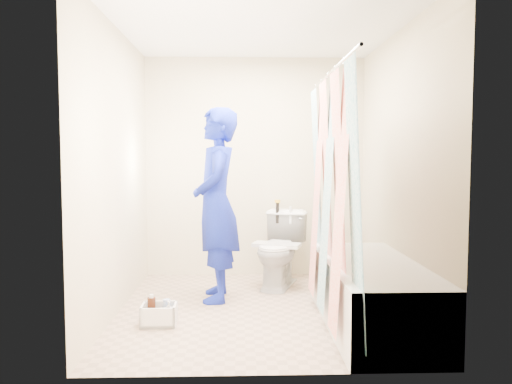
{
  "coord_description": "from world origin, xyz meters",
  "views": [
    {
      "loc": [
        -0.16,
        -4.22,
        1.31
      ],
      "look_at": [
        -0.02,
        0.27,
        1.0
      ],
      "focal_mm": 35.0,
      "sensor_mm": 36.0,
      "label": 1
    }
  ],
  "objects_px": {
    "bathtub": "(371,291)",
    "plumber": "(216,204)",
    "toilet": "(280,249)",
    "cleaning_caddy": "(160,315)"
  },
  "relations": [
    {
      "from": "cleaning_caddy",
      "to": "bathtub",
      "type": "bearing_deg",
      "value": -3.1
    },
    {
      "from": "plumber",
      "to": "cleaning_caddy",
      "type": "relative_size",
      "value": 6.42
    },
    {
      "from": "bathtub",
      "to": "cleaning_caddy",
      "type": "xyz_separation_m",
      "value": [
        -1.65,
        0.06,
        -0.19
      ]
    },
    {
      "from": "toilet",
      "to": "cleaning_caddy",
      "type": "height_order",
      "value": "toilet"
    },
    {
      "from": "plumber",
      "to": "cleaning_caddy",
      "type": "xyz_separation_m",
      "value": [
        -0.41,
        -0.7,
        -0.81
      ]
    },
    {
      "from": "plumber",
      "to": "bathtub",
      "type": "bearing_deg",
      "value": 54.98
    },
    {
      "from": "bathtub",
      "to": "toilet",
      "type": "height_order",
      "value": "toilet"
    },
    {
      "from": "bathtub",
      "to": "plumber",
      "type": "xyz_separation_m",
      "value": [
        -1.24,
        0.76,
        0.61
      ]
    },
    {
      "from": "toilet",
      "to": "cleaning_caddy",
      "type": "xyz_separation_m",
      "value": [
        -1.03,
        -1.15,
        -0.3
      ]
    },
    {
      "from": "toilet",
      "to": "plumber",
      "type": "height_order",
      "value": "plumber"
    }
  ]
}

